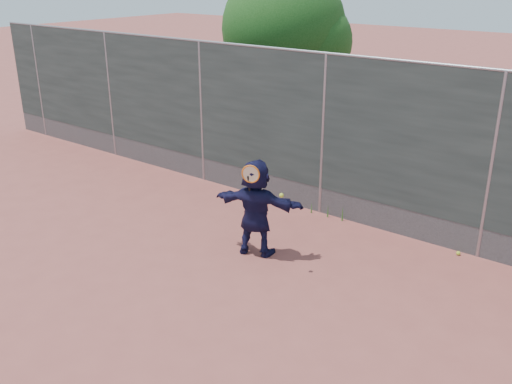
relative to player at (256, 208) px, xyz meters
The scene contains 7 objects.
ground 1.63m from the player, 92.08° to the right, with size 80.00×80.00×0.00m, color #9E4C42.
player is the anchor object (origin of this frame).
ball_ground 3.40m from the player, 35.79° to the left, with size 0.07×0.07×0.07m, color #C1D62F.
fence 2.23m from the player, 91.41° to the left, with size 20.00×0.06×3.03m.
swing_action 0.64m from the player, 61.87° to the right, with size 0.77×0.15×0.51m.
tree_left 6.27m from the player, 119.43° to the left, with size 3.15×3.00×4.53m.
weed_clump 2.10m from the player, 82.96° to the left, with size 0.68×0.07×0.30m.
Camera 1 is at (5.15, -5.26, 4.37)m, focal length 40.00 mm.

